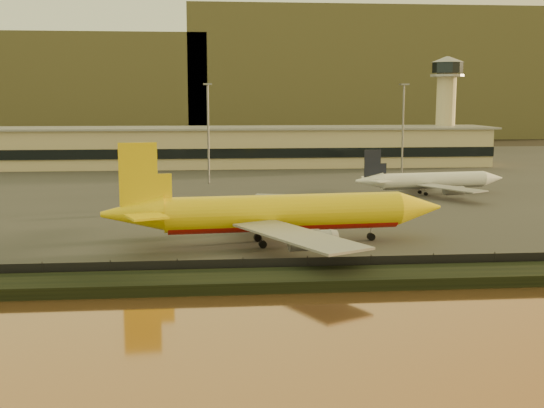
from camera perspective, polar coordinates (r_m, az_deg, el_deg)
The scene contains 12 objects.
ground at distance 97.40m, azimuth 0.71°, elevation -4.14°, with size 900.00×900.00×0.00m, color black.
embankment at distance 80.85m, azimuth 1.99°, elevation -6.35°, with size 320.00×7.00×1.40m, color black.
tarmac at distance 190.89m, azimuth -2.30°, elevation 2.28°, with size 320.00×220.00×0.20m, color #2D2D2D.
perimeter_fence at distance 84.54m, azimuth 1.64°, elevation -5.26°, with size 300.00×0.05×2.20m, color black.
terminal_building at distance 220.53m, azimuth -6.52°, elevation 4.72°, with size 202.00×25.00×12.60m.
control_tower at distance 239.17m, azimuth 14.36°, elevation 8.51°, with size 11.20×11.20×35.50m.
apron_light_masts at distance 171.33m, azimuth 3.08°, elevation 6.76°, with size 152.20×12.20×25.40m.
distant_hills at distance 434.62m, azimuth -6.87°, elevation 10.03°, with size 470.00×160.00×70.00m.
dhl_cargo_jet at distance 101.77m, azimuth 0.53°, elevation -0.81°, with size 51.85×50.59×15.48m.
white_narrowbody_jet at distance 159.10m, azimuth 13.16°, elevation 1.90°, with size 36.26×35.08×10.42m.
gse_vehicle_yellow at distance 127.35m, azimuth 2.88°, elevation -0.61°, with size 3.57×1.60×1.60m, color yellow.
gse_vehicle_white at distance 131.07m, azimuth -11.00°, elevation -0.43°, with size 4.19×1.88×1.88m, color white.
Camera 1 is at (-10.05, -94.38, 21.88)m, focal length 45.00 mm.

